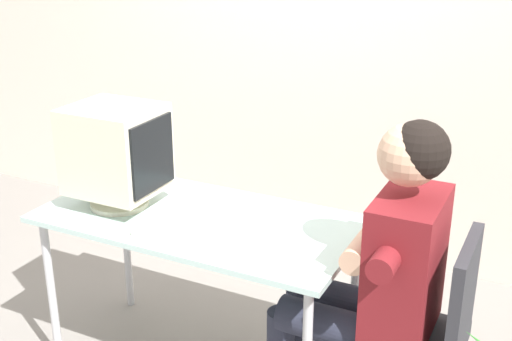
# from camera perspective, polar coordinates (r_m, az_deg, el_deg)

# --- Properties ---
(desk) EXTENTS (1.32, 0.66, 0.74)m
(desk) POSITION_cam_1_polar(r_m,az_deg,el_deg) (2.76, -4.93, -5.28)
(desk) COLOR #B7B7BC
(desk) RESTS_ON ground_plane
(crt_monitor) EXTENTS (0.37, 0.32, 0.44)m
(crt_monitor) POSITION_cam_1_polar(r_m,az_deg,el_deg) (2.80, -11.98, 1.68)
(crt_monitor) COLOR beige
(crt_monitor) RESTS_ON desk
(keyboard) EXTENTS (0.18, 0.48, 0.03)m
(keyboard) POSITION_cam_1_polar(r_m,az_deg,el_deg) (2.75, -6.56, -3.60)
(keyboard) COLOR beige
(keyboard) RESTS_ON desk
(office_chair) EXTENTS (0.41, 0.41, 0.88)m
(office_chair) POSITION_cam_1_polar(r_m,az_deg,el_deg) (2.51, 14.25, -13.39)
(office_chair) COLOR #4C4C51
(office_chair) RESTS_ON ground_plane
(person_seated) EXTENTS (0.73, 0.58, 1.28)m
(person_seated) POSITION_cam_1_polar(r_m,az_deg,el_deg) (2.44, 10.24, -8.40)
(person_seated) COLOR maroon
(person_seated) RESTS_ON ground_plane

